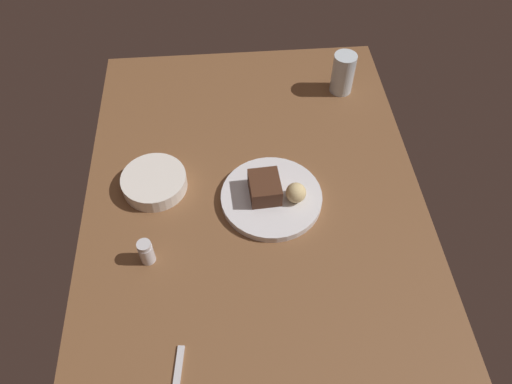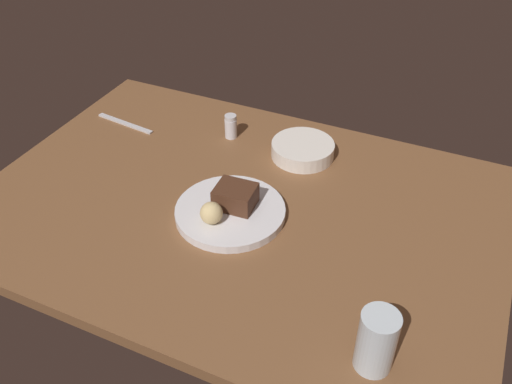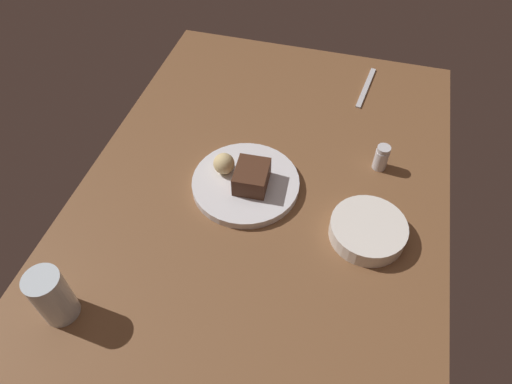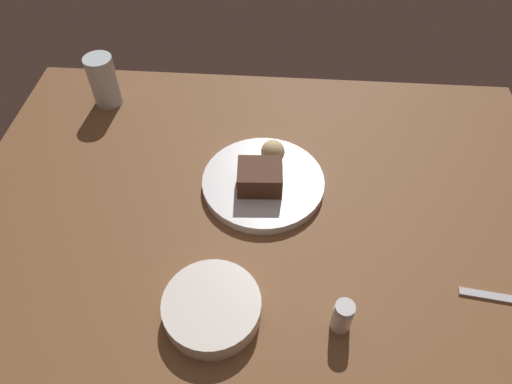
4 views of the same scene
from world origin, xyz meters
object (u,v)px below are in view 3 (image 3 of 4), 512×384
at_px(dessert_plate, 246,184).
at_px(chocolate_cake_slice, 252,177).
at_px(salt_shaker, 381,158).
at_px(side_bowl, 368,230).
at_px(bread_roll, 224,164).
at_px(water_glass, 52,296).
at_px(butter_knife, 366,88).

distance_m(dessert_plate, chocolate_cake_slice, 0.04).
relative_size(chocolate_cake_slice, salt_shaker, 1.32).
bearing_deg(side_bowl, bread_roll, -103.31).
distance_m(water_glass, side_bowl, 0.63).
xyz_separation_m(water_glass, butter_knife, (-0.84, 0.48, -0.06)).
bearing_deg(chocolate_cake_slice, dessert_plate, -106.03).
bearing_deg(chocolate_cake_slice, bread_roll, -106.78).
xyz_separation_m(salt_shaker, side_bowl, (0.21, -0.01, -0.01)).
bearing_deg(water_glass, salt_shaker, 134.82).
xyz_separation_m(side_bowl, butter_knife, (-0.51, -0.06, -0.02)).
bearing_deg(side_bowl, butter_knife, -173.35).
distance_m(salt_shaker, butter_knife, 0.31).
distance_m(salt_shaker, water_glass, 0.76).
distance_m(bread_roll, butter_knife, 0.52).
relative_size(salt_shaker, side_bowl, 0.41).
bearing_deg(butter_knife, bread_roll, 153.32).
distance_m(dessert_plate, water_glass, 0.47).
bearing_deg(salt_shaker, side_bowl, -1.61).
relative_size(salt_shaker, water_glass, 0.54).
distance_m(water_glass, butter_knife, 0.97).
relative_size(bread_roll, water_glass, 0.40).
distance_m(chocolate_cake_slice, butter_knife, 0.50).
xyz_separation_m(bread_roll, side_bowl, (0.08, 0.34, -0.03)).
bearing_deg(dessert_plate, bread_roll, -106.99).
bearing_deg(bread_roll, salt_shaker, 110.11).
bearing_deg(side_bowl, dessert_plate, -102.58).
relative_size(bread_roll, side_bowl, 0.31).
height_order(dessert_plate, water_glass, water_glass).
distance_m(chocolate_cake_slice, salt_shaker, 0.32).
xyz_separation_m(bread_roll, water_glass, (0.41, -0.19, 0.02)).
bearing_deg(dessert_plate, water_glass, -32.22).
bearing_deg(salt_shaker, dessert_plate, -63.67).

